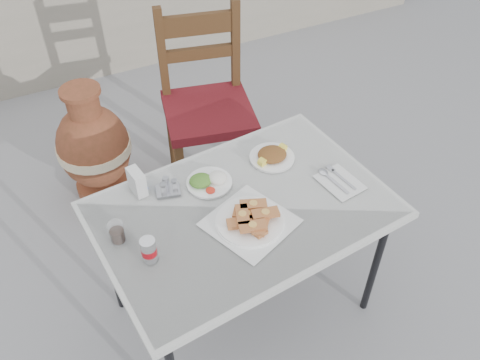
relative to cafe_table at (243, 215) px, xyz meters
name	(u,v)px	position (x,y,z in m)	size (l,w,h in m)	color
ground	(224,329)	(-0.13, -0.08, -0.63)	(80.00, 80.00, 0.00)	gray
cafe_table	(243,215)	(0.00, 0.00, 0.00)	(1.19, 0.86, 0.68)	black
pide_plate	(250,218)	(-0.01, -0.08, 0.07)	(0.37, 0.37, 0.06)	silver
salad_rice_plate	(209,181)	(-0.07, 0.18, 0.06)	(0.19, 0.19, 0.05)	white
salad_chopped_plate	(272,156)	(0.24, 0.20, 0.06)	(0.19, 0.19, 0.04)	white
soda_can	(149,250)	(-0.40, -0.08, 0.10)	(0.06, 0.06, 0.10)	silver
cola_glass	(117,233)	(-0.48, 0.05, 0.08)	(0.06, 0.06, 0.08)	white
napkin_holder	(137,182)	(-0.34, 0.26, 0.10)	(0.07, 0.09, 0.11)	silver
condiment_caddy	(168,188)	(-0.23, 0.20, 0.07)	(0.11, 0.10, 0.07)	silver
cutlery_napkin	(337,180)	(0.41, -0.04, 0.05)	(0.16, 0.20, 0.01)	silver
chair	(207,105)	(0.23, 0.89, -0.10)	(0.54, 0.54, 1.03)	#3D2510
terracotta_urn	(94,147)	(-0.38, 1.07, -0.31)	(0.40, 0.40, 0.70)	brown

